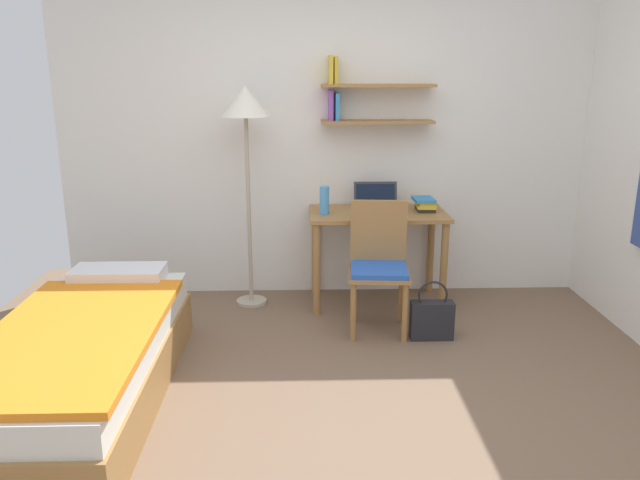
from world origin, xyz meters
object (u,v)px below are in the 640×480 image
object	(u,v)px
bed	(83,362)
water_bottle	(324,200)
laptop	(376,203)
handbag	(432,318)
desk_chair	(379,262)
book_stack	(425,204)
standing_lamp	(246,116)
desk	(377,229)

from	to	relation	value
bed	water_bottle	xyz separation A→B (m)	(1.39, 1.41, 0.61)
laptop	handbag	distance (m)	1.07
bed	handbag	xyz separation A→B (m)	(2.11, 0.78, -0.09)
desk_chair	book_stack	size ratio (longest dim) A/B	3.99
standing_lamp	desk_chair	bearing A→B (deg)	-28.89
laptop	book_stack	distance (m)	0.38
standing_lamp	handbag	xyz separation A→B (m)	(1.30, -0.72, -1.32)
desk_chair	book_stack	bearing A→B (deg)	52.40
standing_lamp	desk	bearing A→B (deg)	-0.80
desk	handbag	distance (m)	0.89
handbag	water_bottle	bearing A→B (deg)	138.43
bed	desk_chair	distance (m)	2.02
bed	handbag	distance (m)	2.25
standing_lamp	water_bottle	world-z (taller)	standing_lamp
laptop	desk	bearing A→B (deg)	-86.36
water_bottle	handbag	bearing A→B (deg)	-41.57
desk	water_bottle	distance (m)	0.49
desk_chair	laptop	size ratio (longest dim) A/B	2.65
desk_chair	desk	bearing A→B (deg)	84.47
water_bottle	desk	bearing A→B (deg)	9.27
bed	book_stack	size ratio (longest dim) A/B	8.64
desk	book_stack	world-z (taller)	book_stack
desk	laptop	world-z (taller)	laptop
water_bottle	book_stack	distance (m)	0.79
desk	water_bottle	bearing A→B (deg)	-170.73
book_stack	standing_lamp	bearing A→B (deg)	-179.10
water_bottle	book_stack	world-z (taller)	water_bottle
desk_chair	handbag	bearing A→B (deg)	-29.28
desk	handbag	bearing A→B (deg)	-66.73
standing_lamp	laptop	distance (m)	1.20
book_stack	laptop	bearing A→B (deg)	171.89
handbag	book_stack	bearing A→B (deg)	84.91
standing_lamp	book_stack	bearing A→B (deg)	0.90
desk	book_stack	xyz separation A→B (m)	(0.37, 0.04, 0.19)
handbag	desk_chair	bearing A→B (deg)	150.72
bed	laptop	world-z (taller)	laptop
water_bottle	standing_lamp	bearing A→B (deg)	171.96
bed	handbag	bearing A→B (deg)	20.21
handbag	laptop	bearing A→B (deg)	111.25
bed	laptop	distance (m)	2.45
desk_chair	bed	bearing A→B (deg)	-150.99
desk	desk_chair	bearing A→B (deg)	-95.53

